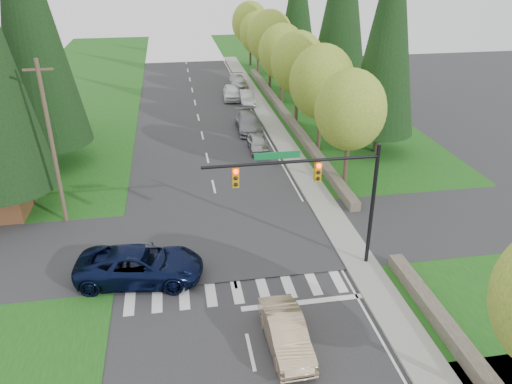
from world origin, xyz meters
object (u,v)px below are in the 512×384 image
object	(u,v)px
parked_car_c	(247,98)
parked_car_d	(232,92)
suv_navy	(140,265)
parked_car_e	(238,82)
parked_car_a	(258,143)
parked_car_b	(248,123)
sedan_champagne	(286,333)

from	to	relation	value
parked_car_c	parked_car_d	world-z (taller)	parked_car_d
suv_navy	parked_car_e	distance (m)	39.37
suv_navy	parked_car_a	distance (m)	19.13
suv_navy	parked_car_e	bearing A→B (deg)	-7.44
parked_car_b	parked_car_d	distance (m)	11.07
sedan_champagne	suv_navy	xyz separation A→B (m)	(-6.21, 5.92, 0.15)
suv_navy	parked_car_d	size ratio (longest dim) A/B	1.37
parked_car_c	parked_car_e	bearing A→B (deg)	94.20
sedan_champagne	suv_navy	world-z (taller)	suv_navy
parked_car_b	parked_car_e	bearing A→B (deg)	86.69
suv_navy	parked_car_a	xyz separation A→B (m)	(9.03, 16.87, -0.23)
parked_car_a	parked_car_c	size ratio (longest dim) A/B	0.89
parked_car_c	suv_navy	bearing A→B (deg)	-104.23
parked_car_c	parked_car_e	size ratio (longest dim) A/B	0.86
parked_car_b	parked_car_c	xyz separation A→B (m)	(1.25, 8.72, -0.07)
parked_car_a	parked_car_e	size ratio (longest dim) A/B	0.76
suv_navy	parked_car_a	size ratio (longest dim) A/B	1.65
sedan_champagne	parked_car_d	xyz separation A→B (m)	(2.67, 39.13, 0.06)
sedan_champagne	parked_car_e	world-z (taller)	parked_car_e
sedan_champagne	parked_car_a	world-z (taller)	sedan_champagne
sedan_champagne	parked_car_e	bearing A→B (deg)	82.86
parked_car_c	parked_car_d	bearing A→B (deg)	124.99
parked_car_d	parked_car_c	bearing A→B (deg)	-54.47
parked_car_c	parked_car_e	world-z (taller)	parked_car_e
parked_car_c	parked_car_e	distance (m)	7.14
parked_car_b	parked_car_e	xyz separation A→B (m)	(1.25, 15.86, -0.05)
parked_car_b	parked_car_d	size ratio (longest dim) A/B	1.17
suv_navy	parked_car_a	world-z (taller)	suv_navy
parked_car_b	parked_car_d	xyz separation A→B (m)	(-0.15, 11.07, 0.01)
parked_car_d	parked_car_b	bearing A→B (deg)	-84.47
parked_car_d	parked_car_a	bearing A→B (deg)	-84.76
suv_navy	parked_car_c	world-z (taller)	suv_navy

